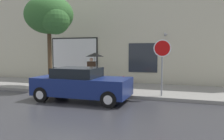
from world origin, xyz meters
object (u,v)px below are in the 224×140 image
at_px(fire_hydrant, 124,84).
at_px(pedestrian_with_umbrella, 94,59).
at_px(street_tree, 50,16).
at_px(stop_sign, 162,56).
at_px(parked_car, 81,84).

relative_size(fire_hydrant, pedestrian_with_umbrella, 0.41).
xyz_separation_m(pedestrian_with_umbrella, street_tree, (-2.01, -1.26, 2.33)).
height_order(street_tree, stop_sign, street_tree).
xyz_separation_m(parked_car, street_tree, (-2.83, 2.05, 3.29)).
bearing_deg(fire_hydrant, parked_car, -128.84).
relative_size(pedestrian_with_umbrella, stop_sign, 0.76).
bearing_deg(parked_car, pedestrian_with_umbrella, 103.90).
relative_size(parked_car, fire_hydrant, 5.29).
height_order(fire_hydrant, pedestrian_with_umbrella, pedestrian_with_umbrella).
bearing_deg(street_tree, fire_hydrant, -4.26).
relative_size(street_tree, stop_sign, 2.00).
xyz_separation_m(parked_car, pedestrian_with_umbrella, (-0.82, 3.31, 0.96)).
distance_m(parked_car, pedestrian_with_umbrella, 3.54).
bearing_deg(fire_hydrant, street_tree, 175.74).
xyz_separation_m(pedestrian_with_umbrella, stop_sign, (4.06, -1.96, 0.24)).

